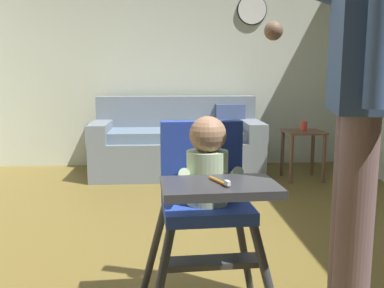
# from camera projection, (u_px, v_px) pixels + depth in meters

# --- Properties ---
(ground) EXTENTS (6.07, 7.27, 0.10)m
(ground) POSITION_uv_depth(u_px,v_px,m) (173.00, 271.00, 2.50)
(ground) COLOR brown
(wall_far) EXTENTS (5.27, 0.06, 2.76)m
(wall_far) POSITION_uv_depth(u_px,v_px,m) (169.00, 52.00, 5.09)
(wall_far) COLOR beige
(wall_far) RESTS_ON ground
(couch) EXTENTS (1.86, 0.86, 0.86)m
(couch) POSITION_uv_depth(u_px,v_px,m) (178.00, 144.00, 4.75)
(couch) COLOR slate
(couch) RESTS_ON ground
(high_chair) EXTENTS (0.64, 0.75, 0.94)m
(high_chair) POSITION_uv_depth(u_px,v_px,m) (206.00, 186.00, 1.75)
(high_chair) COLOR #323238
(high_chair) RESTS_ON ground
(adult_standing) EXTENTS (0.50, 0.58, 1.77)m
(adult_standing) POSITION_uv_depth(u_px,v_px,m) (358.00, 100.00, 1.59)
(adult_standing) COLOR #745959
(adult_standing) RESTS_ON ground
(toy_ball) EXTENTS (0.15, 0.15, 0.15)m
(toy_ball) POSITION_uv_depth(u_px,v_px,m) (189.00, 202.00, 3.47)
(toy_ball) COLOR gold
(toy_ball) RESTS_ON ground
(side_table) EXTENTS (0.40, 0.40, 0.52)m
(side_table) POSITION_uv_depth(u_px,v_px,m) (303.00, 144.00, 4.47)
(side_table) COLOR brown
(side_table) RESTS_ON ground
(sippy_cup) EXTENTS (0.07, 0.07, 0.10)m
(sippy_cup) POSITION_uv_depth(u_px,v_px,m) (304.00, 126.00, 4.44)
(sippy_cup) COLOR #D13D33
(sippy_cup) RESTS_ON side_table
(wall_clock) EXTENTS (0.36, 0.04, 0.36)m
(wall_clock) POSITION_uv_depth(u_px,v_px,m) (252.00, 10.00, 5.03)
(wall_clock) COLOR white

